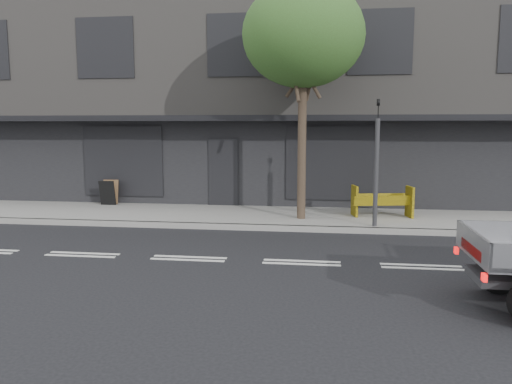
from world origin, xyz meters
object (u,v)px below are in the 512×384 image
object	(u,v)px
traffic_light_pole	(376,170)
street_tree	(303,36)
construction_barrier	(383,202)
sandwich_board	(107,193)

from	to	relation	value
traffic_light_pole	street_tree	bearing A→B (deg)	156.97
traffic_light_pole	construction_barrier	world-z (taller)	traffic_light_pole
street_tree	sandwich_board	size ratio (longest dim) A/B	8.07
traffic_light_pole	sandwich_board	size ratio (longest dim) A/B	4.19
construction_barrier	sandwich_board	world-z (taller)	construction_barrier
construction_barrier	sandwich_board	bearing A→B (deg)	172.51
street_tree	sandwich_board	world-z (taller)	street_tree
sandwich_board	street_tree	bearing A→B (deg)	-14.07
construction_barrier	sandwich_board	distance (m)	9.00
street_tree	construction_barrier	world-z (taller)	street_tree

